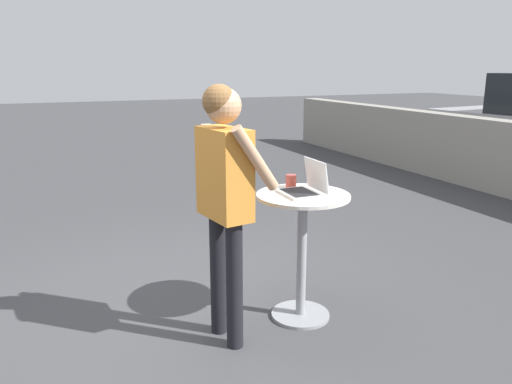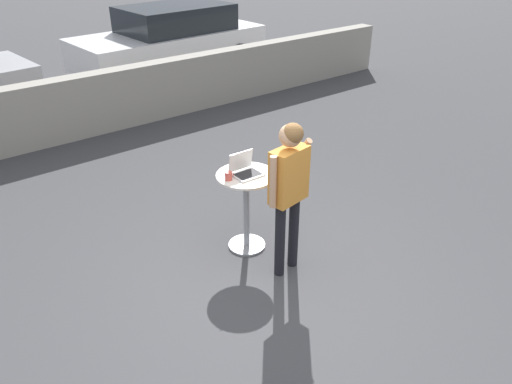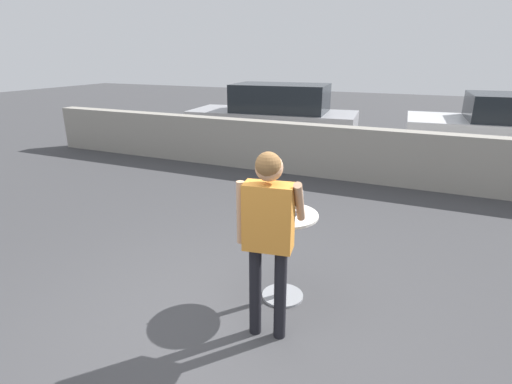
{
  "view_description": "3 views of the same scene",
  "coord_description": "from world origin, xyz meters",
  "px_view_note": "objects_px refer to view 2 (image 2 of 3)",
  "views": [
    {
      "loc": [
        3.36,
        -0.82,
        1.83
      ],
      "look_at": [
        0.4,
        0.47,
        1.02
      ],
      "focal_mm": 35.0,
      "sensor_mm": 36.0,
      "label": 1
    },
    {
      "loc": [
        -2.57,
        -3.07,
        3.45
      ],
      "look_at": [
        0.23,
        0.51,
        0.93
      ],
      "focal_mm": 35.0,
      "sensor_mm": 36.0,
      "label": 2
    },
    {
      "loc": [
        1.57,
        -2.61,
        2.46
      ],
      "look_at": [
        0.16,
        0.58,
        1.24
      ],
      "focal_mm": 28.0,
      "sensor_mm": 36.0,
      "label": 3
    }
  ],
  "objects_px": {
    "standing_person": "(289,181)",
    "laptop": "(245,170)",
    "cafe_table": "(246,200)",
    "parked_car_near_street": "(171,40)",
    "coffee_mug": "(229,176)"
  },
  "relations": [
    {
      "from": "standing_person",
      "to": "laptop",
      "type": "bearing_deg",
      "value": 96.68
    },
    {
      "from": "laptop",
      "to": "cafe_table",
      "type": "bearing_deg",
      "value": -94.1
    },
    {
      "from": "laptop",
      "to": "parked_car_near_street",
      "type": "relative_size",
      "value": 0.07
    },
    {
      "from": "parked_car_near_street",
      "to": "coffee_mug",
      "type": "bearing_deg",
      "value": -114.82
    },
    {
      "from": "cafe_table",
      "to": "standing_person",
      "type": "xyz_separation_m",
      "value": [
        0.08,
        -0.62,
        0.49
      ]
    },
    {
      "from": "cafe_table",
      "to": "parked_car_near_street",
      "type": "distance_m",
      "value": 7.59
    },
    {
      "from": "cafe_table",
      "to": "parked_car_near_street",
      "type": "bearing_deg",
      "value": 66.76
    },
    {
      "from": "parked_car_near_street",
      "to": "cafe_table",
      "type": "bearing_deg",
      "value": -113.24
    },
    {
      "from": "coffee_mug",
      "to": "parked_car_near_street",
      "type": "relative_size",
      "value": 0.02
    },
    {
      "from": "cafe_table",
      "to": "coffee_mug",
      "type": "xyz_separation_m",
      "value": [
        -0.22,
        0.02,
        0.38
      ]
    },
    {
      "from": "cafe_table",
      "to": "coffee_mug",
      "type": "height_order",
      "value": "coffee_mug"
    },
    {
      "from": "cafe_table",
      "to": "laptop",
      "type": "distance_m",
      "value": 0.38
    },
    {
      "from": "standing_person",
      "to": "coffee_mug",
      "type": "bearing_deg",
      "value": 115.06
    },
    {
      "from": "standing_person",
      "to": "parked_car_near_street",
      "type": "relative_size",
      "value": 0.37
    },
    {
      "from": "laptop",
      "to": "standing_person",
      "type": "relative_size",
      "value": 0.18
    }
  ]
}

